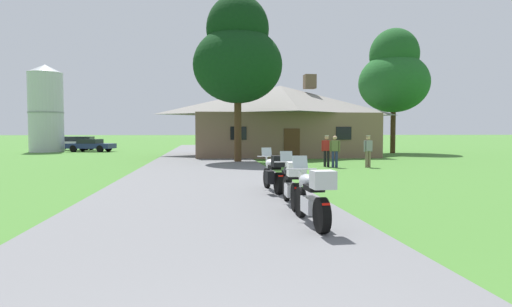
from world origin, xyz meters
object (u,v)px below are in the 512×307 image
tree_right_of_lodge (394,75)px  parked_silver_suv_far_left (75,143)px  bystander_olive_shirt_beside_signpost (335,150)px  metal_silo_distant (46,108)px  motorcycle_silver_nearest_to_camera (313,197)px  motorcycle_white_farthest_in_row (275,174)px  parked_navy_sedan_far_left (91,145)px  bystander_gray_shirt_by_tree (368,149)px  motorcycle_black_second_in_row (292,183)px  tree_by_lodge_front (238,55)px  bystander_red_shirt_near_lodge (327,149)px

tree_right_of_lodge → parked_silver_suv_far_left: bearing=162.1°
bystander_olive_shirt_beside_signpost → metal_silo_distant: metal_silo_distant is taller
bystander_olive_shirt_beside_signpost → motorcycle_silver_nearest_to_camera: bearing=86.4°
motorcycle_white_farthest_in_row → parked_navy_sedan_far_left: bearing=108.8°
bystander_gray_shirt_by_tree → parked_navy_sedan_far_left: (-19.18, 20.19, -0.31)m
motorcycle_white_farthest_in_row → bystander_olive_shirt_beside_signpost: size_ratio=1.25×
motorcycle_black_second_in_row → tree_by_lodge_front: (-0.06, 15.81, 5.93)m
motorcycle_white_farthest_in_row → bystander_gray_shirt_by_tree: bystander_gray_shirt_by_tree is taller
bystander_gray_shirt_by_tree → parked_navy_sedan_far_left: bystander_gray_shirt_by_tree is taller
bystander_red_shirt_near_lodge → tree_right_of_lodge: bearing=-99.0°
parked_navy_sedan_far_left → motorcycle_white_farthest_in_row: bearing=-142.9°
motorcycle_silver_nearest_to_camera → motorcycle_black_second_in_row: same height
tree_by_lodge_front → motorcycle_black_second_in_row: bearing=-89.8°
tree_by_lodge_front → parked_silver_suv_far_left: (-15.24, 19.36, -5.77)m
bystander_olive_shirt_beside_signpost → parked_silver_suv_far_left: size_ratio=0.35×
bystander_olive_shirt_beside_signpost → bystander_gray_shirt_by_tree: 1.75m
bystander_gray_shirt_by_tree → metal_silo_distant: bearing=-58.8°
bystander_olive_shirt_beside_signpost → bystander_gray_shirt_by_tree: bearing=-169.9°
tree_by_lodge_front → tree_right_of_lodge: size_ratio=0.93×
bystander_olive_shirt_beside_signpost → tree_right_of_lodge: 18.18m
metal_silo_distant → bystander_gray_shirt_by_tree: bearing=-41.3°
bystander_olive_shirt_beside_signpost → tree_by_lodge_front: (-4.74, 4.38, 5.61)m
bystander_olive_shirt_beside_signpost → tree_by_lodge_front: size_ratio=0.16×
motorcycle_white_farthest_in_row → parked_silver_suv_far_left: parked_silver_suv_far_left is taller
motorcycle_white_farthest_in_row → metal_silo_distant: (-16.78, 29.18, 3.46)m
bystander_olive_shirt_beside_signpost → tree_right_of_lodge: (9.76, 14.13, 5.97)m
motorcycle_black_second_in_row → parked_silver_suv_far_left: 38.35m
metal_silo_distant → parked_navy_sedan_far_left: bearing=-3.0°
motorcycle_white_farthest_in_row → metal_silo_distant: size_ratio=0.26×
parked_silver_suv_far_left → bystander_gray_shirt_by_tree: bearing=-134.4°
bystander_olive_shirt_beside_signpost → motorcycle_black_second_in_row: bearing=83.4°
tree_right_of_lodge → metal_silo_distant: size_ratio=1.34×
bystander_red_shirt_near_lodge → bystander_gray_shirt_by_tree: (2.03, -0.68, 0.00)m
motorcycle_silver_nearest_to_camera → tree_by_lodge_front: size_ratio=0.21×
parked_silver_suv_far_left → tree_right_of_lodge: bearing=-104.5°
tree_right_of_lodge → motorcycle_white_farthest_in_row: bearing=-122.1°
tree_by_lodge_front → bystander_gray_shirt_by_tree: bearing=-35.1°
motorcycle_black_second_in_row → parked_navy_sedan_far_left: bearing=114.6°
motorcycle_silver_nearest_to_camera → motorcycle_white_farthest_in_row: 4.60m
bystander_red_shirt_near_lodge → parked_silver_suv_far_left: (-19.69, 23.24, -0.17)m
motorcycle_black_second_in_row → motorcycle_white_farthest_in_row: same height
motorcycle_black_second_in_row → metal_silo_distant: size_ratio=0.26×
bystander_olive_shirt_beside_signpost → parked_navy_sedan_far_left: 26.55m
bystander_red_shirt_near_lodge → tree_by_lodge_front: size_ratio=0.17×
metal_silo_distant → motorcycle_white_farthest_in_row: bearing=-60.1°
bystander_red_shirt_near_lodge → parked_navy_sedan_far_left: (-17.15, 19.51, -0.31)m
motorcycle_black_second_in_row → parked_navy_sedan_far_left: 33.93m
motorcycle_black_second_in_row → bystander_red_shirt_near_lodge: size_ratio=1.24×
motorcycle_white_farthest_in_row → tree_right_of_lodge: bearing=53.0°
motorcycle_silver_nearest_to_camera → tree_right_of_lodge: 31.86m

